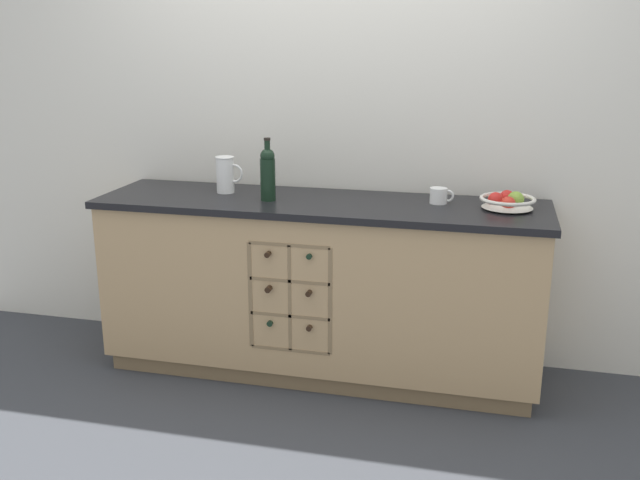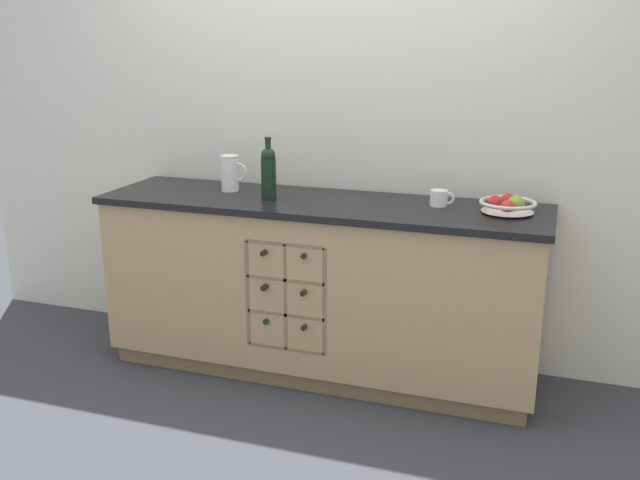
{
  "view_description": "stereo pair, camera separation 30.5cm",
  "coord_description": "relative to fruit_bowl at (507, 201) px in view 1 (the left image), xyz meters",
  "views": [
    {
      "loc": [
        0.82,
        -3.36,
        1.72
      ],
      "look_at": [
        0.0,
        0.0,
        0.72
      ],
      "focal_mm": 40.0,
      "sensor_mm": 36.0,
      "label": 1
    },
    {
      "loc": [
        1.12,
        -3.27,
        1.72
      ],
      "look_at": [
        0.0,
        0.0,
        0.72
      ],
      "focal_mm": 40.0,
      "sensor_mm": 36.0,
      "label": 2
    }
  ],
  "objects": [
    {
      "name": "ground_plane",
      "position": [
        -0.9,
        -0.04,
        -0.96
      ],
      "size": [
        14.0,
        14.0,
        0.0
      ],
      "primitive_type": "plane",
      "color": "#383A3F"
    },
    {
      "name": "back_wall",
      "position": [
        -0.9,
        0.31,
        0.31
      ],
      "size": [
        4.61,
        0.06,
        2.55
      ],
      "primitive_type": "cube",
      "color": "silver",
      "rests_on": "ground_plane"
    },
    {
      "name": "kitchen_island",
      "position": [
        -0.9,
        -0.05,
        -0.49
      ],
      "size": [
        2.25,
        0.62,
        0.92
      ],
      "color": "olive",
      "rests_on": "ground_plane"
    },
    {
      "name": "fruit_bowl",
      "position": [
        0.0,
        0.0,
        0.0
      ],
      "size": [
        0.26,
        0.26,
        0.09
      ],
      "color": "silver",
      "rests_on": "kitchen_island"
    },
    {
      "name": "white_pitcher",
      "position": [
        -1.43,
        0.03,
        0.06
      ],
      "size": [
        0.15,
        0.1,
        0.19
      ],
      "color": "white",
      "rests_on": "kitchen_island"
    },
    {
      "name": "ceramic_mug",
      "position": [
        -0.32,
        0.04,
        -0.0
      ],
      "size": [
        0.12,
        0.08,
        0.08
      ],
      "color": "white",
      "rests_on": "kitchen_island"
    },
    {
      "name": "standing_wine_bottle",
      "position": [
        -1.16,
        -0.09,
        0.1
      ],
      "size": [
        0.08,
        0.08,
        0.31
      ],
      "color": "black",
      "rests_on": "kitchen_island"
    }
  ]
}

